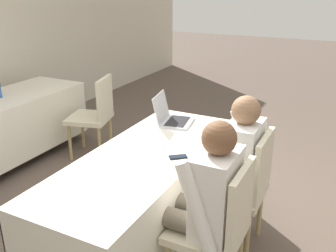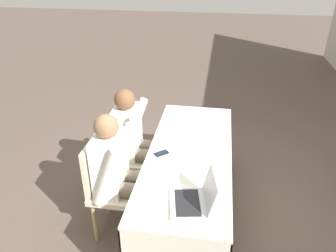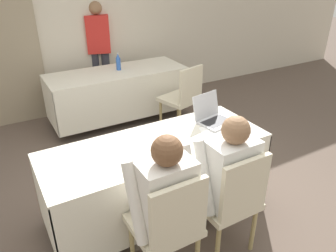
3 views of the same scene
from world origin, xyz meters
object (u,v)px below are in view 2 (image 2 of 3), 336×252
laptop (194,199)px  person_checkered_shirt (135,138)px  chair_near_right (109,183)px  cell_phone (161,153)px  person_white_shirt (119,169)px  chair_near_left (126,151)px

laptop → person_checkered_shirt: size_ratio=0.31×
chair_near_right → person_checkered_shirt: 0.57m
laptop → cell_phone: (-0.61, -0.34, -0.04)m
cell_phone → person_white_shirt: (0.21, -0.33, -0.06)m
cell_phone → person_checkered_shirt: (-0.33, -0.33, -0.06)m
chair_near_right → person_white_shirt: 0.19m
cell_phone → chair_near_left: chair_near_left is taller
laptop → person_checkered_shirt: 1.15m
laptop → cell_phone: size_ratio=2.71×
laptop → chair_near_left: laptop is taller
cell_phone → person_checkered_shirt: bearing=-175.4°
chair_near_left → person_checkered_shirt: person_checkered_shirt is taller
laptop → chair_near_right: laptop is taller
cell_phone → person_checkered_shirt: person_checkered_shirt is taller
laptop → person_white_shirt: 0.78m
cell_phone → chair_near_right: 0.53m
laptop → cell_phone: 0.70m
cell_phone → person_white_shirt: size_ratio=0.12×
chair_near_left → person_white_shirt: 0.57m
cell_phone → chair_near_left: bearing=-167.5°
chair_near_left → person_white_shirt: size_ratio=0.78×
laptop → cell_phone: laptop is taller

